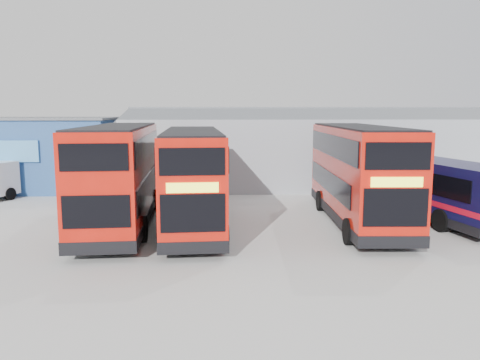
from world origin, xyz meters
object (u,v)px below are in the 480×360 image
double_decker_right (358,175)px  single_decker_blue (423,187)px  maintenance_shed (323,149)px  double_decker_centre (193,179)px  office_block (33,152)px  double_decker_left (120,177)px

double_decker_right → single_decker_blue: (4.00, 1.40, -0.87)m
maintenance_shed → double_decker_right: (-1.47, -14.17, -0.19)m
maintenance_shed → double_decker_centre: 17.57m
double_decker_right → single_decker_blue: double_decker_right is taller
maintenance_shed → double_decker_centre: bearing=-123.2°
office_block → single_decker_blue: 26.81m
office_block → single_decker_blue: size_ratio=1.05×
office_block → double_decker_centre: 17.73m
maintenance_shed → double_decker_centre: maintenance_shed is taller
double_decker_centre → maintenance_shed: bearing=53.7°
maintenance_shed → double_decker_left: maintenance_shed is taller
single_decker_blue → double_decker_left: bearing=-5.3°
double_decker_centre → double_decker_right: size_ratio=0.97×
maintenance_shed → double_decker_left: bearing=-132.3°
maintenance_shed → single_decker_blue: bearing=-78.8°
double_decker_right → maintenance_shed: bearing=86.5°
maintenance_shed → double_decker_right: 14.25m
office_block → single_decker_blue: bearing=-23.7°
maintenance_shed → single_decker_blue: (2.53, -12.77, -1.06)m
double_decker_centre → single_decker_blue: (12.15, 1.92, -0.79)m
double_decker_left → double_decker_right: (11.65, 0.25, -0.02)m
double_decker_right → double_decker_centre: bearing=-173.9°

